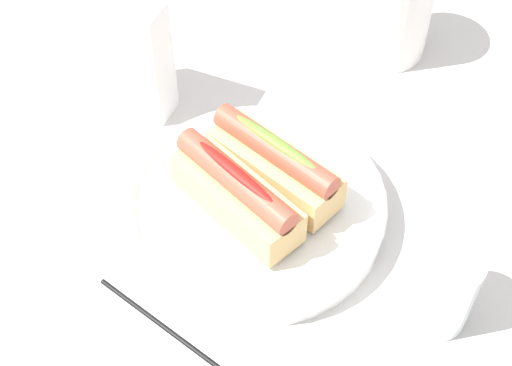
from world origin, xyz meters
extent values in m
plane|color=beige|center=(0.00, 0.00, 0.00)|extent=(2.40, 2.40, 0.00)
cylinder|color=white|center=(0.01, 0.02, 0.02)|extent=(0.27, 0.27, 0.03)
torus|color=white|center=(0.01, 0.02, 0.03)|extent=(0.27, 0.27, 0.01)
cube|color=#DBB270|center=(0.00, -0.01, 0.06)|extent=(0.16, 0.09, 0.04)
cylinder|color=#B24C38|center=(0.00, -0.01, 0.08)|extent=(0.15, 0.07, 0.03)
ellipsoid|color=red|center=(0.00, -0.01, 0.10)|extent=(0.11, 0.04, 0.01)
cube|color=#DBB270|center=(0.01, 0.04, 0.06)|extent=(0.16, 0.08, 0.04)
cylinder|color=#B24C38|center=(0.01, 0.04, 0.08)|extent=(0.15, 0.06, 0.03)
ellipsoid|color=olive|center=(0.01, 0.04, 0.10)|extent=(0.11, 0.03, 0.01)
cylinder|color=white|center=(0.21, 0.01, 0.04)|extent=(0.07, 0.07, 0.09)
cylinder|color=silver|center=(0.21, 0.01, 0.04)|extent=(0.06, 0.06, 0.07)
cylinder|color=white|center=(0.00, 0.35, 0.07)|extent=(0.11, 0.11, 0.13)
cube|color=white|center=(-0.22, 0.09, 0.07)|extent=(0.12, 0.06, 0.15)
cylinder|color=black|center=(0.03, -0.14, 0.00)|extent=(0.22, 0.03, 0.01)
camera|label=1|loc=(0.26, -0.40, 0.63)|focal=52.10mm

